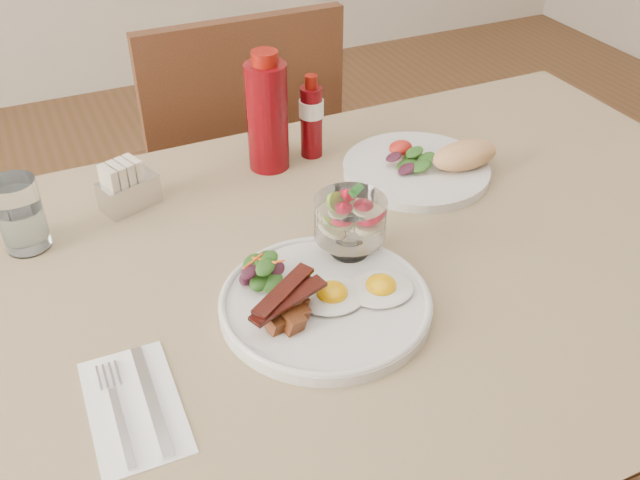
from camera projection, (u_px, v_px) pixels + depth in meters
table at (373, 302)px, 1.09m from camera, size 1.33×0.88×0.75m
chair_far at (235, 176)px, 1.65m from camera, size 0.42×0.42×0.93m
main_plate at (325, 304)px, 0.94m from camera, size 0.28×0.28×0.02m
fried_eggs at (357, 291)px, 0.93m from camera, size 0.18×0.12×0.02m
bacon_potato_pile at (287, 307)px, 0.89m from camera, size 0.11×0.08×0.04m
side_salad at (263, 272)px, 0.95m from camera, size 0.07×0.06×0.04m
fruit_cup at (350, 219)px, 0.98m from camera, size 0.10×0.10×0.10m
second_plate at (428, 165)px, 1.21m from camera, size 0.26×0.25×0.06m
ketchup_bottle at (267, 115)px, 1.19m from camera, size 0.07×0.07×0.21m
hot_sauce_bottle at (311, 118)px, 1.23m from camera, size 0.05×0.05×0.15m
sugar_caddy at (127, 188)px, 1.12m from camera, size 0.10×0.08×0.08m
water_glass at (22, 219)px, 1.02m from camera, size 0.06×0.06×0.11m
napkin_cutlery at (135, 405)px, 0.80m from camera, size 0.11×0.19×0.01m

